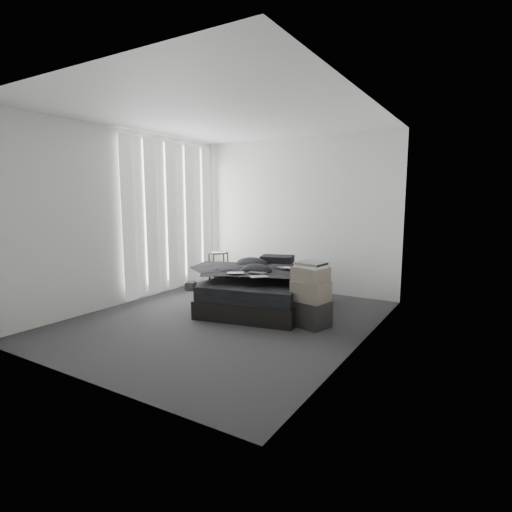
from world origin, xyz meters
The scene contains 25 objects.
floor centered at (0.00, 0.00, 0.00)m, with size 3.60×4.20×0.01m, color #302F32.
ceiling centered at (0.00, 0.00, 2.60)m, with size 3.60×4.20×0.01m, color white.
wall_back centered at (0.00, 2.10, 1.30)m, with size 3.60×0.01×2.60m, color silver.
wall_front centered at (0.00, -2.10, 1.30)m, with size 3.60×0.01×2.60m, color silver.
wall_left centered at (-1.80, 0.00, 1.30)m, with size 0.01×4.20×2.60m, color silver.
wall_right centered at (1.80, 0.00, 1.30)m, with size 0.01×4.20×2.60m, color silver.
window_left centered at (-1.78, 0.90, 1.35)m, with size 0.02×2.00×2.30m, color white.
curtain_left centered at (-1.73, 0.90, 1.28)m, with size 0.06×2.12×2.48m, color white.
bed centered at (0.12, 0.78, 0.12)m, with size 1.36×1.80×0.24m, color black.
mattress centered at (0.12, 0.78, 0.34)m, with size 1.31×1.75×0.19m, color black.
duvet centered at (0.13, 0.73, 0.54)m, with size 1.33×1.54×0.21m, color black.
pillow_lower centered at (-0.05, 1.45, 0.50)m, with size 0.54×0.37×0.12m, color black.
pillow_upper centered at (0.01, 1.45, 0.62)m, with size 0.51×0.35×0.11m, color black.
laptop centered at (0.44, 0.88, 0.66)m, with size 0.29×0.19×0.02m, color silver.
comic_a centered at (0.00, 0.26, 0.65)m, with size 0.23×0.15×0.01m, color black.
comic_b centered at (0.23, 0.44, 0.66)m, with size 0.23×0.15×0.01m, color black.
comic_c centered at (0.40, 0.21, 0.66)m, with size 0.23×0.15×0.01m, color black.
side_stand centered at (-1.16, 1.45, 0.32)m, with size 0.35×0.35×0.64m, color black.
papers centered at (-1.15, 1.44, 0.65)m, with size 0.25×0.18×0.01m, color white.
floor_books centered at (-1.53, 1.12, 0.07)m, with size 0.15×0.21×0.15m, color black.
box_lower centered at (1.07, 0.34, 0.16)m, with size 0.44×0.34×0.33m, color black.
box_mid centered at (1.08, 0.32, 0.45)m, with size 0.41×0.33×0.25m, color #6A5F53.
box_upper centered at (1.06, 0.34, 0.66)m, with size 0.39×0.32×0.17m, color #6A5F53.
art_book_white centered at (1.07, 0.34, 0.76)m, with size 0.34×0.27×0.03m, color silver.
art_book_snake centered at (1.08, 0.32, 0.80)m, with size 0.33×0.26×0.03m, color silver.
Camera 1 is at (2.99, -4.15, 1.59)m, focal length 28.00 mm.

